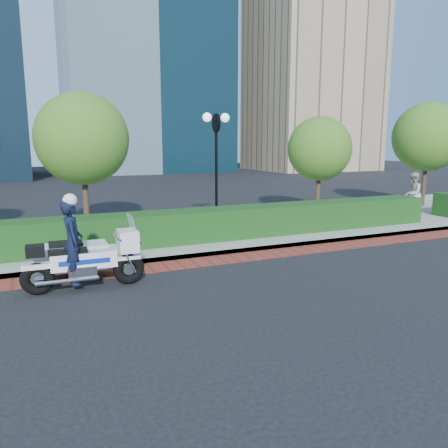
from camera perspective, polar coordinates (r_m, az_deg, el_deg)
name	(u,v)px	position (r m, az deg, el deg)	size (l,w,h in m)	color
ground	(260,272)	(11.41, 4.67, -6.27)	(120.00, 120.00, 0.00)	black
brick_strip	(235,258)	(12.69, 1.41, -4.48)	(60.00, 1.00, 0.01)	maroon
sidewalk	(184,229)	(16.75, -5.21, -0.61)	(60.00, 8.00, 0.15)	gray
hedge_main	(208,224)	(14.43, -2.16, -0.04)	(18.00, 1.20, 1.00)	black
lamppost	(216,153)	(16.06, -1.02, 9.31)	(1.02, 0.70, 4.21)	black
tree_b	(82,139)	(16.17, -18.03, 10.51)	(3.20, 3.20, 4.89)	#332319
tree_c	(320,149)	(19.93, 12.38, 9.55)	(2.80, 2.80, 4.30)	#332319
tree_d	(428,137)	(24.34, 25.07, 10.27)	(3.40, 3.40, 5.16)	#332319
tower_right	(313,56)	(59.04, 11.51, 20.70)	(14.00, 12.00, 28.00)	gray
police_motorcycle	(77,254)	(10.74, -18.62, -3.68)	(2.72, 1.92, 2.20)	black
pedestrian	(413,194)	(21.08, 23.43, 3.64)	(0.92, 0.71, 1.89)	#A39B90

